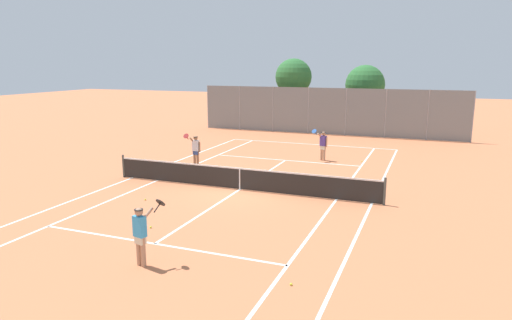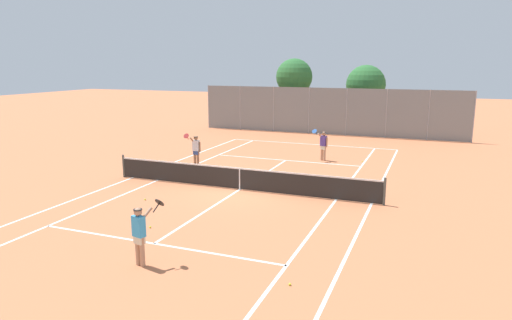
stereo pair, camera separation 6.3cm
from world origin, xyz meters
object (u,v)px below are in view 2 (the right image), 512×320
player_far_left (196,149)px  loose_tennis_ball_2 (150,227)px  tennis_net (240,178)px  loose_tennis_ball_3 (145,199)px  tree_behind_right (367,86)px  player_near_side (139,232)px  loose_tennis_ball_1 (362,161)px  player_far_right (323,144)px  loose_tennis_ball_0 (290,284)px  tree_behind_left (295,78)px

player_far_left → loose_tennis_ball_2: 9.17m
tennis_net → player_far_left: 5.12m
loose_tennis_ball_3 → tree_behind_right: tree_behind_right is taller
tennis_net → player_near_side: bearing=-86.2°
loose_tennis_ball_1 → tree_behind_right: 13.27m
tennis_net → player_far_left: player_far_left is taller
loose_tennis_ball_2 → loose_tennis_ball_3: size_ratio=1.00×
player_near_side → loose_tennis_ball_1: 15.71m
tree_behind_right → tennis_net: bearing=-96.4°
player_far_left → player_far_right: size_ratio=1.00×
loose_tennis_ball_3 → player_far_left: bearing=99.9°
player_far_right → player_far_left: bearing=-146.6°
loose_tennis_ball_1 → loose_tennis_ball_3: same height
player_far_right → loose_tennis_ball_0: 14.80m
player_near_side → loose_tennis_ball_2: (-1.39, 2.46, -0.89)m
loose_tennis_ball_1 → player_far_right: bearing=-169.3°
loose_tennis_ball_1 → tree_behind_left: 14.01m
tree_behind_left → tree_behind_right: bearing=14.5°
player_far_left → loose_tennis_ball_2: player_far_left is taller
loose_tennis_ball_0 → tree_behind_left: (-7.83, 26.19, 4.07)m
loose_tennis_ball_3 → tree_behind_left: 21.93m
loose_tennis_ball_1 → loose_tennis_ball_3: (-6.85, -10.30, 0.00)m
loose_tennis_ball_3 → loose_tennis_ball_1: bearing=56.4°
player_near_side → loose_tennis_ball_2: size_ratio=26.88×
player_far_left → loose_tennis_ball_1: player_far_left is taller
player_near_side → loose_tennis_ball_0: size_ratio=26.88×
player_far_right → loose_tennis_ball_0: player_far_right is taller
player_near_side → loose_tennis_ball_3: player_near_side is taller
player_far_left → loose_tennis_ball_3: player_far_left is taller
loose_tennis_ball_1 → loose_tennis_ball_2: size_ratio=1.00×
tennis_net → tree_behind_right: 20.55m
player_far_right → tree_behind_left: (-5.20, 11.65, 3.18)m
tennis_net → tree_behind_left: tree_behind_left is taller
player_far_right → loose_tennis_ball_2: 12.78m
loose_tennis_ball_1 → loose_tennis_ball_0: bearing=-87.9°
tree_behind_left → tree_behind_right: size_ratio=1.10×
player_near_side → player_far_right: 14.97m
tennis_net → player_near_side: size_ratio=6.76×
loose_tennis_ball_0 → tree_behind_right: 27.94m
tree_behind_left → loose_tennis_ball_2: bearing=-84.3°
tennis_net → loose_tennis_ball_2: size_ratio=181.82×
player_far_right → loose_tennis_ball_1: player_far_right is taller
loose_tennis_ball_3 → tree_behind_right: (5.10, 22.98, 3.49)m
tennis_net → player_far_right: 7.39m
tennis_net → player_far_left: bearing=139.8°
tree_behind_left → loose_tennis_ball_3: bearing=-88.8°
loose_tennis_ball_0 → tree_behind_left: bearing=106.6°
player_far_right → loose_tennis_ball_2: size_ratio=26.88×
player_near_side → loose_tennis_ball_0: 4.14m
tennis_net → loose_tennis_ball_2: 5.41m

